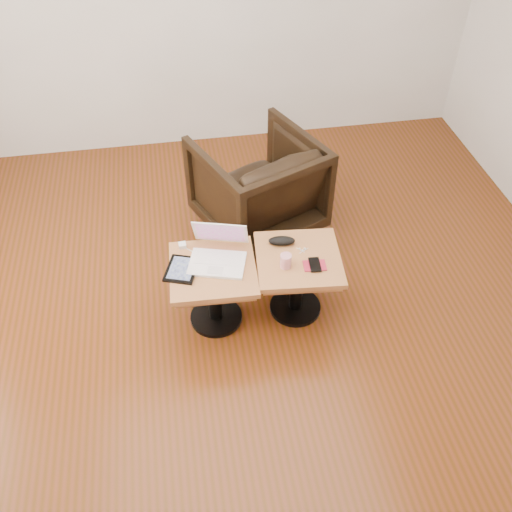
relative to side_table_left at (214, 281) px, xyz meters
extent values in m
cube|color=#4B280A|center=(0.17, -0.12, -0.34)|extent=(4.50, 4.50, 0.01)
cylinder|color=black|center=(0.00, 0.00, -0.33)|extent=(0.33, 0.33, 0.03)
cylinder|color=black|center=(0.00, 0.00, -0.12)|extent=(0.08, 0.08, 0.39)
cube|color=#975734|center=(0.00, 0.00, 0.06)|extent=(0.48, 0.48, 0.04)
cube|color=#A86643|center=(0.00, 0.00, 0.10)|extent=(0.52, 0.52, 0.03)
cylinder|color=black|center=(0.51, 0.00, -0.33)|extent=(0.33, 0.33, 0.03)
cylinder|color=black|center=(0.51, 0.00, -0.12)|extent=(0.08, 0.08, 0.39)
cube|color=#975734|center=(0.51, 0.00, 0.06)|extent=(0.50, 0.50, 0.04)
cube|color=#A86643|center=(0.51, 0.00, 0.10)|extent=(0.54, 0.54, 0.03)
cube|color=white|center=(0.03, 0.02, 0.12)|extent=(0.37, 0.30, 0.02)
cube|color=silver|center=(0.04, 0.05, 0.13)|extent=(0.28, 0.18, 0.00)
cube|color=silver|center=(0.01, -0.04, 0.13)|extent=(0.10, 0.08, 0.00)
cube|color=white|center=(0.07, 0.16, 0.23)|extent=(0.33, 0.17, 0.20)
cube|color=maroon|center=(0.07, 0.16, 0.23)|extent=(0.29, 0.15, 0.17)
cube|color=black|center=(-0.18, 0.01, 0.12)|extent=(0.23, 0.26, 0.01)
cube|color=#191E38|center=(-0.18, 0.01, 0.13)|extent=(0.19, 0.22, 0.00)
cube|color=white|center=(-0.16, 0.21, 0.13)|extent=(0.05, 0.05, 0.03)
ellipsoid|color=black|center=(0.43, 0.13, 0.14)|extent=(0.17, 0.09, 0.05)
cylinder|color=#CB3959|center=(0.42, -0.06, 0.16)|extent=(0.09, 0.09, 0.09)
sphere|color=white|center=(0.54, 0.05, 0.12)|extent=(0.01, 0.01, 0.01)
sphere|color=white|center=(0.56, 0.06, 0.12)|extent=(0.01, 0.01, 0.01)
sphere|color=white|center=(0.53, 0.06, 0.12)|extent=(0.01, 0.01, 0.01)
cylinder|color=white|center=(0.54, 0.05, 0.11)|extent=(0.06, 0.04, 0.00)
cube|color=#9C233C|center=(0.59, -0.09, 0.12)|extent=(0.14, 0.10, 0.01)
cube|color=black|center=(0.59, -0.09, 0.12)|extent=(0.07, 0.12, 0.01)
imported|color=black|center=(0.41, 0.87, 0.02)|extent=(1.01, 1.02, 0.72)
camera|label=1|loc=(-0.15, -2.36, 2.42)|focal=40.00mm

